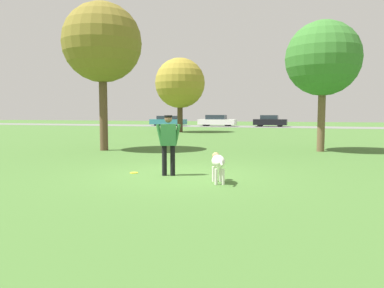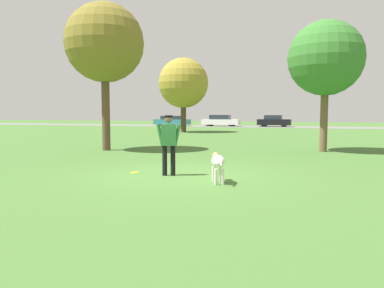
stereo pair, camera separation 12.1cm
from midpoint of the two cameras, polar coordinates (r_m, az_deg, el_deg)
ground_plane at (r=10.25m, az=-1.79°, el=-4.71°), size 120.00×120.00×0.00m
far_road_strip at (r=44.91m, az=13.13°, el=2.56°), size 120.00×6.00×0.01m
person at (r=10.04m, az=-3.22°, el=0.59°), size 0.66×0.33×1.63m
dog at (r=9.05m, az=4.33°, el=-2.80°), size 0.53×0.98×0.70m
frisbee at (r=10.66m, az=-8.44°, el=-4.34°), size 0.23×0.23×0.02m
tree_far_left at (r=32.31m, az=-1.22°, el=9.24°), size 4.25×4.25×6.33m
tree_near_right at (r=17.33m, az=19.90°, el=12.14°), size 3.19×3.19×5.61m
tree_near_left at (r=17.46m, az=-12.99°, el=14.71°), size 3.47×3.47×6.50m
parked_car_teal at (r=47.60m, az=-3.01°, el=3.54°), size 4.52×1.90×1.27m
parked_car_white at (r=46.25m, az=4.48°, el=3.56°), size 4.58×1.81×1.39m
parked_car_black at (r=45.24m, az=12.47°, el=3.43°), size 3.87×1.75×1.38m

